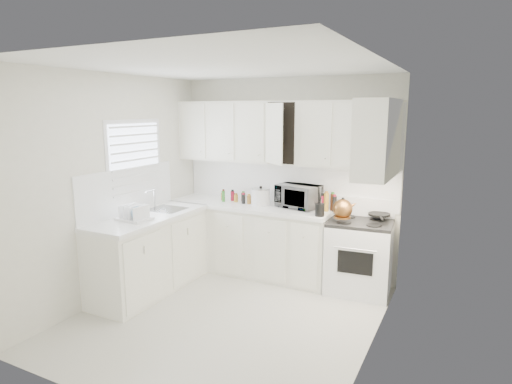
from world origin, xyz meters
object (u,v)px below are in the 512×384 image
Objects in this scene: dish_rack at (134,211)px; utensil_crock at (320,201)px; tea_kettle at (343,207)px; rice_cooker at (261,196)px; stove at (359,247)px; microwave at (298,194)px.

utensil_crock is at bearing 34.76° from dish_rack.
tea_kettle is 1.12× the size of rice_cooker.
rice_cooker is at bearing 58.26° from dish_rack.
rice_cooker is (-1.15, 0.17, 0.01)m from tea_kettle.
stove is 2.15× the size of microwave.
microwave is at bearing 167.72° from stove.
stove is at bearing 33.77° from dish_rack.
utensil_crock is at bearing -158.79° from stove.
microwave is 1.45× the size of dish_rack.
stove is at bearing 19.94° from tea_kettle.
stove is 4.47× the size of rice_cooker.
dish_rack is at bearing -148.45° from utensil_crock.
microwave is at bearing 140.83° from utensil_crock.
dish_rack is (-1.84, -1.13, -0.08)m from utensil_crock.
tea_kettle is 0.27m from utensil_crock.
tea_kettle is at bearing -143.34° from stove.
microwave reaches higher than rice_cooker.
dish_rack is at bearing -116.47° from rice_cooker.
microwave is at bearing 48.45° from dish_rack.
tea_kettle is 0.54× the size of microwave.
utensil_crock is at bearing -5.89° from rice_cooker.
stove is 0.56m from tea_kettle.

